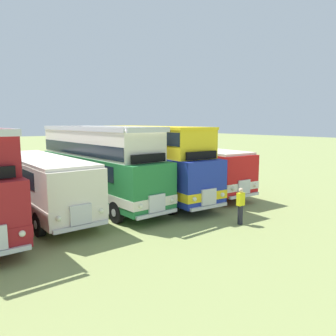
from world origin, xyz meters
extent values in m
sphere|color=#EAEACC|center=(1.06, -5.98, 1.10)|extent=(0.22, 0.22, 0.22)
cylinder|color=black|center=(1.27, -4.32, 0.52)|extent=(0.31, 1.05, 1.04)
cylinder|color=silver|center=(1.42, -4.31, 0.52)|extent=(0.03, 0.36, 0.36)
cube|color=silver|center=(3.33, -0.15, 1.70)|extent=(2.80, 9.58, 2.30)
cube|color=silver|center=(3.33, -0.15, 1.10)|extent=(2.84, 9.62, 0.44)
cube|color=#19232D|center=(3.32, 0.25, 2.30)|extent=(2.75, 7.18, 0.76)
cube|color=#19232D|center=(3.48, -4.85, 2.35)|extent=(2.20, 0.17, 0.90)
cube|color=silver|center=(3.48, -4.96, 1.10)|extent=(0.90, 0.15, 0.80)
cube|color=silver|center=(3.49, -4.99, 0.60)|extent=(2.30, 0.21, 0.16)
sphere|color=#EAEACC|center=(4.38, -4.94, 1.10)|extent=(0.22, 0.22, 0.22)
sphere|color=#EAEACC|center=(2.59, -4.99, 1.10)|extent=(0.22, 0.22, 0.22)
cube|color=silver|center=(3.33, -0.15, 2.92)|extent=(2.75, 9.18, 0.14)
cylinder|color=black|center=(4.58, -3.27, 0.52)|extent=(0.31, 1.05, 1.04)
cylinder|color=silver|center=(4.73, -3.27, 0.52)|extent=(0.03, 0.36, 0.36)
cylinder|color=black|center=(2.28, -3.34, 0.52)|extent=(0.31, 1.05, 1.04)
cylinder|color=silver|center=(2.13, -3.35, 0.52)|extent=(0.03, 0.36, 0.36)
cylinder|color=black|center=(4.39, 2.83, 0.52)|extent=(0.31, 1.05, 1.04)
cylinder|color=silver|center=(4.54, 2.84, 0.52)|extent=(0.03, 0.36, 0.36)
cylinder|color=black|center=(2.09, 2.76, 0.52)|extent=(0.31, 1.05, 1.04)
cylinder|color=silver|center=(1.94, 2.76, 0.52)|extent=(0.03, 0.36, 0.36)
cube|color=#237538|center=(6.67, 0.12, 1.70)|extent=(3.13, 10.71, 2.30)
cube|color=silver|center=(6.67, 0.12, 1.10)|extent=(3.17, 10.76, 0.44)
cube|color=#19232D|center=(6.64, 0.52, 2.30)|extent=(3.01, 8.32, 0.76)
cube|color=#19232D|center=(6.98, -5.10, 2.35)|extent=(2.20, 0.23, 0.90)
cube|color=silver|center=(6.98, -5.21, 1.10)|extent=(0.91, 0.17, 0.80)
cube|color=silver|center=(6.99, -5.24, 0.60)|extent=(2.30, 0.28, 0.16)
sphere|color=#EAEACC|center=(7.88, -5.16, 1.10)|extent=(0.22, 0.22, 0.22)
sphere|color=#EAEACC|center=(6.09, -5.27, 1.10)|extent=(0.22, 0.22, 0.22)
cube|color=silver|center=(6.65, 0.37, 3.60)|extent=(2.97, 9.81, 1.50)
cube|color=silver|center=(6.95, -4.66, 4.40)|extent=(2.40, 0.24, 0.24)
cube|color=silver|center=(6.39, 4.71, 4.40)|extent=(2.40, 0.24, 0.24)
cube|color=silver|center=(7.85, 0.45, 4.40)|extent=(0.68, 9.67, 0.24)
cube|color=silver|center=(5.45, 0.30, 4.40)|extent=(0.68, 9.67, 0.24)
cube|color=#19232D|center=(6.65, 0.37, 3.30)|extent=(3.01, 9.71, 0.64)
cube|color=black|center=(6.95, -4.61, 3.10)|extent=(1.90, 0.23, 0.40)
cylinder|color=black|center=(8.03, -3.49, 0.52)|extent=(0.34, 1.05, 1.04)
cylinder|color=silver|center=(8.18, -3.48, 0.52)|extent=(0.04, 0.36, 0.36)
cylinder|color=black|center=(5.74, -3.63, 0.52)|extent=(0.34, 1.05, 1.04)
cylinder|color=silver|center=(5.59, -3.64, 0.52)|extent=(0.04, 0.36, 0.36)
cylinder|color=black|center=(7.60, 3.68, 0.52)|extent=(0.34, 1.05, 1.04)
cylinder|color=silver|center=(7.75, 3.69, 0.52)|extent=(0.04, 0.36, 0.36)
cylinder|color=black|center=(5.31, 3.54, 0.52)|extent=(0.34, 1.05, 1.04)
cylinder|color=silver|center=(5.16, 3.53, 0.52)|extent=(0.04, 0.36, 0.36)
cube|color=#1E339E|center=(10.00, -0.38, 1.70)|extent=(2.96, 10.60, 2.30)
cube|color=yellow|center=(10.00, -0.38, 1.10)|extent=(3.00, 10.64, 0.44)
cube|color=#19232D|center=(10.02, 0.02, 2.30)|extent=(2.88, 8.20, 0.76)
cube|color=#19232D|center=(9.77, -5.57, 2.35)|extent=(2.20, 0.20, 0.90)
cube|color=silver|center=(9.76, -5.68, 1.10)|extent=(0.90, 0.16, 0.80)
cube|color=silver|center=(9.76, -5.71, 0.60)|extent=(2.30, 0.24, 0.16)
sphere|color=#EAEACC|center=(10.66, -5.73, 1.10)|extent=(0.22, 0.22, 0.22)
sphere|color=#EAEACC|center=(8.86, -5.65, 1.10)|extent=(0.22, 0.22, 0.22)
cube|color=yellow|center=(10.01, -0.13, 3.60)|extent=(2.82, 9.69, 1.50)
cube|color=yellow|center=(10.01, -0.13, 4.42)|extent=(2.89, 9.80, 0.14)
cube|color=#19232D|center=(10.01, -0.13, 3.90)|extent=(2.86, 9.60, 0.68)
cube|color=black|center=(9.79, -5.08, 3.10)|extent=(1.90, 0.20, 0.40)
cylinder|color=black|center=(10.99, -4.08, 0.52)|extent=(0.33, 1.05, 1.04)
cylinder|color=silver|center=(11.14, -4.09, 0.52)|extent=(0.04, 0.36, 0.36)
cylinder|color=black|center=(8.69, -3.98, 0.52)|extent=(0.33, 1.05, 1.04)
cylinder|color=silver|center=(8.54, -3.97, 0.52)|extent=(0.04, 0.36, 0.36)
cylinder|color=black|center=(11.30, 3.01, 0.52)|extent=(0.33, 1.05, 1.04)
cylinder|color=silver|center=(11.45, 3.00, 0.52)|extent=(0.04, 0.36, 0.36)
cylinder|color=black|center=(9.00, 3.11, 0.52)|extent=(0.33, 1.05, 1.04)
cylinder|color=silver|center=(8.85, 3.12, 0.52)|extent=(0.04, 0.36, 0.36)
cube|color=red|center=(13.33, 0.09, 1.70)|extent=(2.93, 10.24, 2.30)
cube|color=silver|center=(13.33, 0.09, 1.10)|extent=(2.97, 10.28, 0.44)
cube|color=#19232D|center=(13.35, 0.49, 2.30)|extent=(2.86, 7.84, 0.76)
cube|color=#19232D|center=(13.12, -4.91, 2.35)|extent=(2.20, 0.19, 0.90)
cube|color=silver|center=(13.11, -5.02, 1.10)|extent=(0.90, 0.16, 0.80)
cube|color=silver|center=(13.11, -5.05, 0.60)|extent=(2.30, 0.24, 0.16)
sphere|color=#EAEACC|center=(14.01, -5.07, 1.10)|extent=(0.22, 0.22, 0.22)
sphere|color=#EAEACC|center=(12.21, -5.00, 1.10)|extent=(0.22, 0.22, 0.22)
cube|color=silver|center=(13.33, 0.09, 2.92)|extent=(2.87, 9.84, 0.14)
cylinder|color=black|center=(14.33, -3.42, 0.52)|extent=(0.32, 1.05, 1.04)
cylinder|color=silver|center=(14.48, -3.43, 0.52)|extent=(0.04, 0.36, 0.36)
cylinder|color=black|center=(12.03, -3.33, 0.52)|extent=(0.32, 1.05, 1.04)
cylinder|color=silver|center=(11.88, -3.32, 0.52)|extent=(0.04, 0.36, 0.36)
cylinder|color=black|center=(14.62, 3.31, 0.52)|extent=(0.32, 1.05, 1.04)
cylinder|color=silver|center=(14.77, 3.30, 0.52)|extent=(0.04, 0.36, 0.36)
cylinder|color=black|center=(12.32, 3.41, 0.52)|extent=(0.32, 1.05, 1.04)
cylinder|color=silver|center=(12.17, 3.41, 0.52)|extent=(0.04, 0.36, 0.36)
cylinder|color=#23232D|center=(10.32, -7.22, 0.45)|extent=(0.24, 0.24, 0.90)
cube|color=yellow|center=(10.32, -7.22, 1.20)|extent=(0.36, 0.22, 0.60)
sphere|color=beige|center=(10.32, -7.22, 1.62)|extent=(0.22, 0.22, 0.22)
cylinder|color=#8C704C|center=(9.80, 12.98, 0.53)|extent=(0.08, 0.08, 1.05)
cylinder|color=#8C704C|center=(16.33, 12.98, 0.53)|extent=(0.08, 0.08, 1.05)
camera|label=1|loc=(-1.26, -17.27, 4.75)|focal=35.27mm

